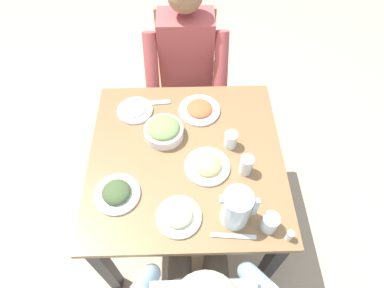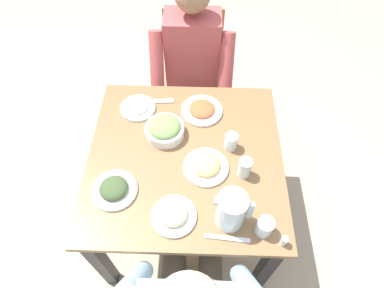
% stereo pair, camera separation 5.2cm
% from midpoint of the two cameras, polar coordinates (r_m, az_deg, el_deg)
% --- Properties ---
extents(ground_plane, '(8.00, 8.00, 0.00)m').
position_cam_midpoint_polar(ground_plane, '(2.17, -1.49, -12.35)').
color(ground_plane, tan).
extents(dining_table, '(0.93, 0.93, 0.70)m').
position_cam_midpoint_polar(dining_table, '(1.65, -1.92, -4.21)').
color(dining_table, olive).
rests_on(dining_table, ground_plane).
extents(chair_far, '(0.40, 0.40, 0.90)m').
position_cam_midpoint_polar(chair_far, '(2.25, -1.70, 13.18)').
color(chair_far, tan).
rests_on(chair_far, ground_plane).
extents(diner_far, '(0.48, 0.53, 1.19)m').
position_cam_midpoint_polar(diner_far, '(2.00, -1.75, 12.49)').
color(diner_far, '#B24C4C').
rests_on(diner_far, ground_plane).
extents(water_pitcher, '(0.16, 0.12, 0.19)m').
position_cam_midpoint_polar(water_pitcher, '(1.33, 6.67, -11.17)').
color(water_pitcher, silver).
rests_on(water_pitcher, dining_table).
extents(salad_bowl, '(0.19, 0.19, 0.09)m').
position_cam_midpoint_polar(salad_bowl, '(1.60, -5.94, 2.42)').
color(salad_bowl, white).
rests_on(salad_bowl, dining_table).
extents(plate_fries, '(0.21, 0.21, 0.06)m').
position_cam_midpoint_polar(plate_fries, '(1.50, 1.74, -3.74)').
color(plate_fries, white).
rests_on(plate_fries, dining_table).
extents(plate_beans, '(0.19, 0.19, 0.05)m').
position_cam_midpoint_polar(plate_beans, '(1.39, -3.47, -12.54)').
color(plate_beans, white).
rests_on(plate_beans, dining_table).
extents(plate_dolmas, '(0.20, 0.20, 0.06)m').
position_cam_midpoint_polar(plate_dolmas, '(1.48, -14.11, -8.37)').
color(plate_dolmas, white).
rests_on(plate_dolmas, dining_table).
extents(plate_rice_curry, '(0.22, 0.22, 0.04)m').
position_cam_midpoint_polar(plate_rice_curry, '(1.72, 0.44, 6.10)').
color(plate_rice_curry, white).
rests_on(plate_rice_curry, dining_table).
extents(plate_yoghurt, '(0.19, 0.19, 0.04)m').
position_cam_midpoint_polar(plate_yoghurt, '(1.75, -10.87, 5.95)').
color(plate_yoghurt, white).
rests_on(plate_yoghurt, dining_table).
extents(water_glass_near_left, '(0.06, 0.06, 0.09)m').
position_cam_midpoint_polar(water_glass_near_left, '(1.56, 5.88, 0.74)').
color(water_glass_near_left, silver).
rests_on(water_glass_near_left, dining_table).
extents(water_glass_by_pitcher, '(0.07, 0.07, 0.09)m').
position_cam_midpoint_polar(water_glass_by_pitcher, '(1.38, 12.46, -13.38)').
color(water_glass_by_pitcher, silver).
rests_on(water_glass_by_pitcher, dining_table).
extents(water_glass_far_left, '(0.06, 0.06, 0.10)m').
position_cam_midpoint_polar(water_glass_far_left, '(1.48, 8.53, -3.72)').
color(water_glass_far_left, silver).
rests_on(water_glass_far_left, dining_table).
extents(salt_shaker, '(0.03, 0.03, 0.05)m').
position_cam_midpoint_polar(salt_shaker, '(1.40, 15.76, -15.28)').
color(salt_shaker, white).
rests_on(salt_shaker, dining_table).
extents(fork_near, '(0.17, 0.04, 0.01)m').
position_cam_midpoint_polar(fork_near, '(1.77, -7.42, 7.17)').
color(fork_near, silver).
rests_on(fork_near, dining_table).
extents(knife_near, '(0.19, 0.03, 0.01)m').
position_cam_midpoint_polar(knife_near, '(1.38, 6.21, -15.84)').
color(knife_near, silver).
rests_on(knife_near, dining_table).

